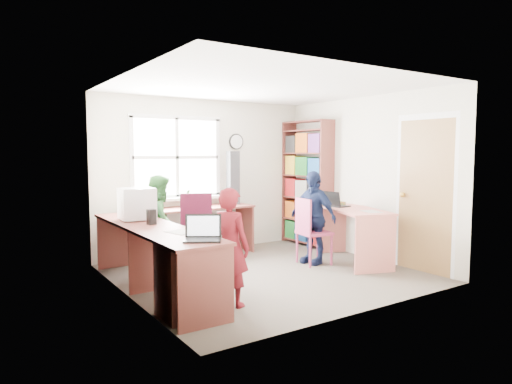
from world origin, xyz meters
TOP-DOWN VIEW (x-y plane):
  - room at (0.01, 0.10)m, footprint 3.64×3.44m
  - l_desk at (-1.31, -0.28)m, footprint 2.38×2.95m
  - right_desk at (1.41, -0.15)m, footprint 1.03×1.47m
  - bookshelf at (1.65, 1.19)m, footprint 0.30×1.02m
  - swivel_chair at (-0.89, 0.21)m, footprint 0.65×0.65m
  - wooden_chair at (0.79, 0.07)m, footprint 0.46×0.46m
  - crt_monitor at (-1.49, 0.63)m, footprint 0.42×0.38m
  - laptop_left at (-1.40, -0.95)m, footprint 0.44×0.42m
  - laptop_right at (1.33, 0.16)m, footprint 0.32×0.37m
  - speaker_a at (-1.47, 0.20)m, footprint 0.09×0.09m
  - speaker_b at (-1.44, 0.83)m, footprint 0.10×0.10m
  - cd_tower at (0.36, 1.46)m, footprint 0.18×0.16m
  - game_box at (1.46, 0.34)m, footprint 0.32×0.32m
  - paper_a at (-1.41, -0.46)m, footprint 0.28×0.34m
  - paper_b at (1.36, -0.53)m, footprint 0.28×0.34m
  - potted_plant at (-0.47, 1.45)m, footprint 0.17×0.14m
  - person_red at (-1.01, -0.80)m, footprint 0.46×0.53m
  - person_green at (-1.06, 0.95)m, footprint 0.73×0.78m
  - person_navy at (0.88, 0.12)m, footprint 0.46×0.82m

SIDE VIEW (x-z plane):
  - l_desk at x=-1.31m, z-range 0.08..0.83m
  - swivel_chair at x=-0.89m, z-range -0.07..0.99m
  - wooden_chair at x=0.79m, z-range 0.04..0.98m
  - right_desk at x=1.41m, z-range 0.17..0.95m
  - person_red at x=-1.01m, z-range 0.00..1.22m
  - person_green at x=-1.06m, z-range 0.00..1.28m
  - person_navy at x=0.88m, z-range 0.00..1.32m
  - paper_a at x=-1.41m, z-range 0.75..0.75m
  - paper_b at x=1.36m, z-range 0.77..0.78m
  - game_box at x=1.46m, z-range 0.77..0.83m
  - laptop_left at x=-1.40m, z-range 0.69..0.92m
  - laptop_right at x=1.33m, z-range 0.71..0.95m
  - speaker_b at x=-1.44m, z-range 0.75..0.92m
  - speaker_a at x=-1.47m, z-range 0.75..0.93m
  - potted_plant at x=-0.47m, z-range 0.75..1.02m
  - crt_monitor at x=-1.49m, z-range 0.75..1.15m
  - bookshelf at x=1.65m, z-range -0.05..2.05m
  - cd_tower at x=0.36m, z-range 0.75..1.60m
  - room at x=0.01m, z-range 0.00..2.44m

